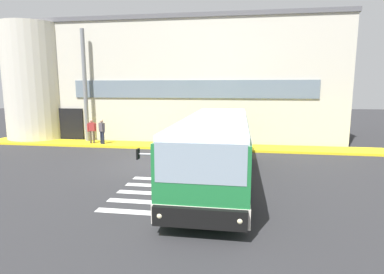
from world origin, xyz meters
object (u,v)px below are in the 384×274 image
passenger_by_doorway (102,130)px  safety_bollard_yellow (186,144)px  entry_support_column (85,86)px  passenger_near_column (92,129)px  bus_main_foreground (216,149)px

passenger_by_doorway → safety_bollard_yellow: bearing=-7.6°
entry_support_column → passenger_near_column: (0.79, -0.88, -2.88)m
bus_main_foreground → passenger_near_column: (-8.92, 6.61, -0.22)m
passenger_near_column → safety_bollard_yellow: 6.73m
entry_support_column → passenger_by_doorway: (1.58, -1.02, -2.92)m
entry_support_column → safety_bollard_yellow: bearing=-13.6°
passenger_by_doorway → safety_bollard_yellow: passenger_by_doorway is taller
entry_support_column → bus_main_foreground: entry_support_column is taller
bus_main_foreground → safety_bollard_yellow: size_ratio=12.23×
entry_support_column → safety_bollard_yellow: (7.42, -1.80, -3.55)m
passenger_by_doorway → safety_bollard_yellow: 5.93m
passenger_by_doorway → bus_main_foreground: bearing=-38.5°
entry_support_column → passenger_by_doorway: size_ratio=4.59×
passenger_by_doorway → safety_bollard_yellow: size_ratio=1.86×
passenger_by_doorway → safety_bollard_yellow: (5.85, -0.78, -0.63)m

